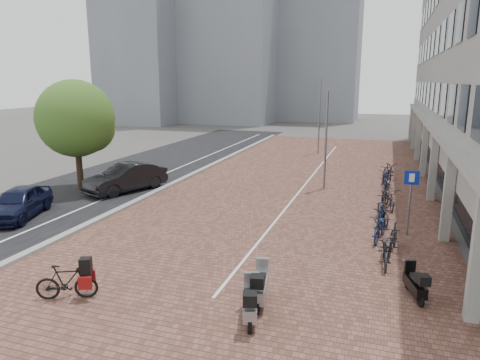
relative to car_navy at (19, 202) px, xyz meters
name	(u,v)px	position (x,y,z in m)	size (l,w,h in m)	color
ground	(187,251)	(8.69, -1.25, -0.69)	(140.00, 140.00, 0.00)	#474442
plaza_brick	(304,182)	(10.69, 10.75, -0.68)	(14.50, 42.00, 0.04)	brown
street_asphalt	(141,171)	(-0.31, 10.75, -0.69)	(8.00, 50.00, 0.03)	black
curb	(194,173)	(3.59, 10.75, -0.62)	(0.35, 42.00, 0.14)	gray
lane_line	(168,172)	(1.69, 10.75, -0.67)	(0.12, 44.00, 0.00)	white
parking_line	(307,182)	(10.89, 10.75, -0.66)	(0.10, 30.00, 0.00)	white
bg_towers	(239,22)	(-5.65, 47.69, 13.27)	(33.00, 23.00, 32.00)	gray
car_navy	(19,202)	(0.00, 0.00, 0.00)	(1.63, 4.05, 1.38)	black
car_dark	(126,178)	(1.88, 5.56, 0.07)	(1.60, 4.60, 1.51)	black
hero_bike	(66,281)	(7.05, -5.52, -0.16)	(1.74, 1.12, 1.19)	black
scooter_front	(250,301)	(12.19, -5.00, -0.14)	(0.50, 1.59, 1.09)	gray
scooter_mid	(415,282)	(16.19, -2.43, -0.22)	(0.43, 1.38, 0.95)	black
scooter_back	(260,285)	(12.19, -4.08, -0.13)	(0.51, 1.63, 1.12)	#A1A1A6
parking_sign	(411,192)	(16.19, 2.90, 1.07)	(0.54, 0.11, 2.60)	slate
lamp_near	(326,141)	(12.06, 9.46, 2.03)	(0.12, 0.12, 5.44)	slate
lamp_far	(319,116)	(9.92, 21.51, 2.38)	(0.12, 0.12, 6.14)	slate
street_tree	(79,121)	(-0.59, 5.15, 3.13)	(4.13, 4.13, 6.00)	#382619
bike_row	(386,197)	(15.37, 6.65, -0.17)	(1.35, 15.79, 1.05)	black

